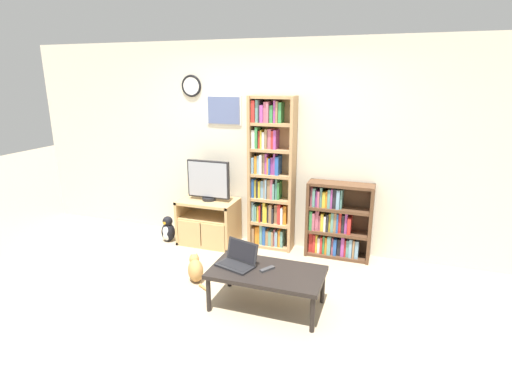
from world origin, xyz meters
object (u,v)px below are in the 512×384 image
at_px(bookshelf_tall, 270,177).
at_px(cat, 195,269).
at_px(penguin_figurine, 168,230).
at_px(bookshelf_short, 335,222).
at_px(tv_stand, 208,221).
at_px(laptop, 238,260).
at_px(remote_near_laptop, 267,269).
at_px(television, 208,181).
at_px(coffee_table, 267,274).

relative_size(bookshelf_tall, cat, 5.07).
bearing_deg(penguin_figurine, bookshelf_short, 7.52).
bearing_deg(tv_stand, laptop, -53.06).
xyz_separation_m(cat, penguin_figurine, (-0.86, 0.86, 0.03)).
bearing_deg(cat, bookshelf_short, 3.51).
relative_size(tv_stand, remote_near_laptop, 4.72).
relative_size(television, penguin_figurine, 1.63).
bearing_deg(cat, laptop, -57.61).
height_order(bookshelf_tall, remote_near_laptop, bookshelf_tall).
height_order(television, laptop, television).
bearing_deg(bookshelf_short, coffee_table, -107.58).
height_order(tv_stand, penguin_figurine, tv_stand).
height_order(bookshelf_tall, laptop, bookshelf_tall).
height_order(tv_stand, remote_near_laptop, tv_stand).
distance_m(television, bookshelf_short, 1.69).
bearing_deg(bookshelf_tall, television, -169.20).
bearing_deg(remote_near_laptop, bookshelf_tall, 138.62).
height_order(bookshelf_tall, penguin_figurine, bookshelf_tall).
distance_m(television, coffee_table, 1.80).
distance_m(bookshelf_tall, laptop, 1.47).
distance_m(bookshelf_short, remote_near_laptop, 1.44).
height_order(bookshelf_short, penguin_figurine, bookshelf_short).
relative_size(bookshelf_short, laptop, 2.27).
xyz_separation_m(tv_stand, laptop, (0.91, -1.21, 0.14)).
height_order(coffee_table, laptop, laptop).
xyz_separation_m(coffee_table, penguin_figurine, (-1.76, 1.10, -0.19)).
relative_size(bookshelf_short, cat, 2.46).
distance_m(tv_stand, cat, 1.06).
bearing_deg(bookshelf_tall, laptop, -85.65).
bearing_deg(coffee_table, bookshelf_tall, 106.22).
bearing_deg(laptop, remote_near_laptop, 16.33).
height_order(coffee_table, cat, coffee_table).
bearing_deg(bookshelf_tall, bookshelf_short, -0.52).
xyz_separation_m(television, bookshelf_tall, (0.79, 0.15, 0.08)).
height_order(tv_stand, cat, tv_stand).
bearing_deg(penguin_figurine, cat, -44.81).
height_order(tv_stand, laptop, laptop).
bearing_deg(laptop, bookshelf_tall, 111.64).
relative_size(tv_stand, laptop, 1.81).
bearing_deg(tv_stand, bookshelf_tall, 11.21).
bearing_deg(television, coffee_table, -46.14).
xyz_separation_m(bookshelf_tall, bookshelf_short, (0.84, -0.01, -0.50)).
relative_size(bookshelf_tall, penguin_figurine, 5.52).
xyz_separation_m(bookshelf_short, laptop, (-0.74, -1.37, 0.00)).
xyz_separation_m(bookshelf_tall, remote_near_laptop, (0.41, -1.38, -0.54)).
xyz_separation_m(laptop, cat, (-0.59, 0.22, -0.31)).
xyz_separation_m(laptop, penguin_figurine, (-1.46, 1.08, -0.28)).
relative_size(tv_stand, bookshelf_short, 0.80).
relative_size(television, laptop, 1.38).
distance_m(coffee_table, remote_near_laptop, 0.05).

